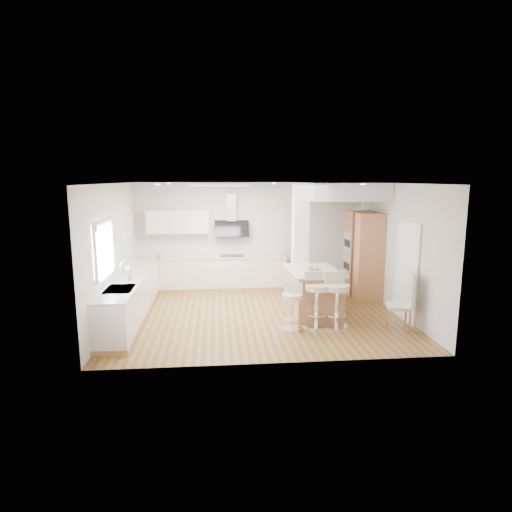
{
  "coord_description": "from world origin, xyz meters",
  "views": [
    {
      "loc": [
        -0.9,
        -8.84,
        2.89
      ],
      "look_at": [
        -0.04,
        0.4,
        1.21
      ],
      "focal_mm": 30.0,
      "sensor_mm": 36.0,
      "label": 1
    }
  ],
  "objects": [
    {
      "name": "bar_stool_c",
      "position": [
        1.43,
        -0.91,
        0.61
      ],
      "size": [
        0.54,
        0.54,
        1.09
      ],
      "rotation": [
        0.0,
        0.0,
        0.1
      ],
      "color": "white",
      "rests_on": "ground"
    },
    {
      "name": "skylight",
      "position": [
        -0.79,
        0.6,
        2.77
      ],
      "size": [
        4.1,
        2.1,
        0.06
      ],
      "color": "white",
      "rests_on": "ground"
    },
    {
      "name": "wall_left",
      "position": [
        -3.0,
        0.0,
        1.4
      ],
      "size": [
        0.04,
        5.0,
        2.8
      ],
      "primitive_type": "cube",
      "color": "silver",
      "rests_on": "ground"
    },
    {
      "name": "oven_column",
      "position": [
        2.68,
        1.23,
        1.05
      ],
      "size": [
        0.63,
        1.21,
        2.1
      ],
      "color": "tan",
      "rests_on": "ground"
    },
    {
      "name": "counter_left",
      "position": [
        -2.7,
        0.23,
        0.46
      ],
      "size": [
        0.63,
        4.5,
        1.35
      ],
      "color": "tan",
      "rests_on": "ground"
    },
    {
      "name": "wall_back",
      "position": [
        0.0,
        2.5,
        1.4
      ],
      "size": [
        6.0,
        0.04,
        2.8
      ],
      "primitive_type": "cube",
      "color": "silver",
      "rests_on": "ground"
    },
    {
      "name": "peninsula",
      "position": [
        1.16,
        0.02,
        0.49
      ],
      "size": [
        1.11,
        1.62,
        1.04
      ],
      "rotation": [
        0.0,
        0.0,
        0.04
      ],
      "color": "tan",
      "rests_on": "ground"
    },
    {
      "name": "soffit",
      "position": [
        2.1,
        1.4,
        2.6
      ],
      "size": [
        1.78,
        2.2,
        0.4
      ],
      "color": "silver",
      "rests_on": "ground"
    },
    {
      "name": "dining_chair",
      "position": [
        2.68,
        -1.21,
        0.62
      ],
      "size": [
        0.54,
        0.54,
        1.16
      ],
      "rotation": [
        0.0,
        0.0,
        -0.22
      ],
      "color": "beige",
      "rests_on": "ground"
    },
    {
      "name": "ceiling",
      "position": [
        0.0,
        0.0,
        0.0
      ],
      "size": [
        6.0,
        5.0,
        0.02
      ],
      "primitive_type": "cube",
      "color": "silver",
      "rests_on": "ground"
    },
    {
      "name": "window_left",
      "position": [
        -2.96,
        -0.9,
        1.69
      ],
      "size": [
        0.06,
        1.28,
        1.07
      ],
      "color": "white",
      "rests_on": "ground"
    },
    {
      "name": "doorway_right",
      "position": [
        2.97,
        -0.6,
        1.0
      ],
      "size": [
        0.05,
        1.0,
        2.1
      ],
      "color": "#4A443A",
      "rests_on": "ground"
    },
    {
      "name": "bar_stool_b",
      "position": [
        1.04,
        -0.83,
        0.61
      ],
      "size": [
        0.53,
        0.53,
        1.08
      ],
      "rotation": [
        0.0,
        0.0,
        0.1
      ],
      "color": "white",
      "rests_on": "ground"
    },
    {
      "name": "counter_back",
      "position": [
        -0.91,
        2.22,
        0.7
      ],
      "size": [
        3.62,
        0.63,
        2.5
      ],
      "color": "tan",
      "rests_on": "ground"
    },
    {
      "name": "wall_right",
      "position": [
        3.0,
        0.0,
        1.4
      ],
      "size": [
        0.04,
        5.0,
        2.8
      ],
      "primitive_type": "cube",
      "color": "silver",
      "rests_on": "ground"
    },
    {
      "name": "ground",
      "position": [
        0.0,
        0.0,
        0.0
      ],
      "size": [
        6.0,
        6.0,
        0.0
      ],
      "primitive_type": "plane",
      "color": "olive",
      "rests_on": "ground"
    },
    {
      "name": "pillar",
      "position": [
        1.05,
        0.95,
        1.4
      ],
      "size": [
        0.35,
        0.35,
        2.8
      ],
      "color": "white",
      "rests_on": "ground"
    },
    {
      "name": "bar_stool_a",
      "position": [
        0.53,
        -0.97,
        0.51
      ],
      "size": [
        0.53,
        0.53,
        0.9
      ],
      "rotation": [
        0.0,
        0.0,
        -0.39
      ],
      "color": "white",
      "rests_on": "ground"
    }
  ]
}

